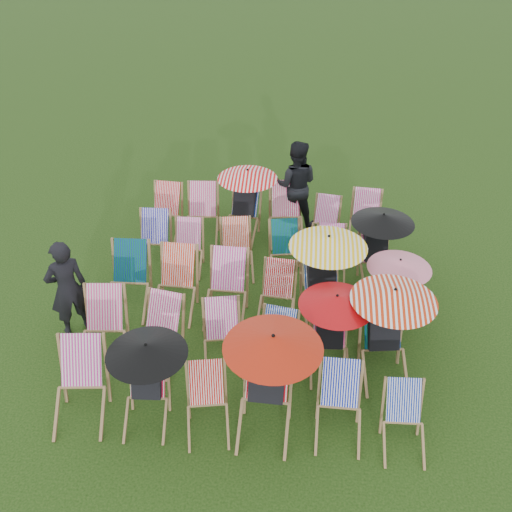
# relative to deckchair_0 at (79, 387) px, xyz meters

# --- Properties ---
(ground) EXTENTS (100.00, 100.00, 0.00)m
(ground) POSITION_rel_deckchair_0_xyz_m (2.08, 2.20, -0.51)
(ground) COLOR black
(ground) RESTS_ON ground
(deckchair_0) EXTENTS (0.77, 1.00, 1.02)m
(deckchair_0) POSITION_rel_deckchair_0_xyz_m (0.00, 0.00, 0.00)
(deckchair_0) COLOR olive
(deckchair_0) RESTS_ON ground
(deckchair_1) EXTENTS (1.03, 1.08, 1.22)m
(deckchair_1) POSITION_rel_deckchair_0_xyz_m (0.89, 0.03, 0.14)
(deckchair_1) COLOR olive
(deckchair_1) RESTS_ON ground
(deckchair_2) EXTENTS (0.69, 0.86, 0.84)m
(deckchair_2) POSITION_rel_deckchair_0_xyz_m (1.68, -0.07, -0.09)
(deckchair_2) COLOR olive
(deckchair_2) RESTS_ON ground
(deckchair_3) EXTENTS (1.23, 1.28, 1.46)m
(deckchair_3) POSITION_rel_deckchair_0_xyz_m (2.44, 0.05, 0.26)
(deckchair_3) COLOR olive
(deckchair_3) RESTS_ON ground
(deckchair_4) EXTENTS (0.61, 0.85, 0.90)m
(deckchair_4) POSITION_rel_deckchair_0_xyz_m (3.35, 0.02, -0.06)
(deckchair_4) COLOR olive
(deckchair_4) RESTS_ON ground
(deckchair_5) EXTENTS (0.57, 0.77, 0.81)m
(deckchair_5) POSITION_rel_deckchair_0_xyz_m (4.15, -0.11, -0.10)
(deckchair_5) COLOR olive
(deckchair_5) RESTS_ON ground
(deckchair_6) EXTENTS (0.74, 0.97, 1.00)m
(deckchair_6) POSITION_rel_deckchair_0_xyz_m (-0.04, 1.10, -0.01)
(deckchair_6) COLOR olive
(deckchair_6) RESTS_ON ground
(deckchair_7) EXTENTS (0.77, 0.96, 0.94)m
(deckchair_7) POSITION_rel_deckchair_0_xyz_m (0.77, 1.12, -0.04)
(deckchair_7) COLOR olive
(deckchair_7) RESTS_ON ground
(deckchair_8) EXTENTS (0.73, 0.91, 0.89)m
(deckchair_8) POSITION_rel_deckchair_0_xyz_m (1.71, 1.13, -0.06)
(deckchair_8) COLOR olive
(deckchair_8) RESTS_ON ground
(deckchair_9) EXTENTS (0.72, 0.90, 0.88)m
(deckchair_9) POSITION_rel_deckchair_0_xyz_m (2.47, 1.01, -0.07)
(deckchair_9) COLOR olive
(deckchair_9) RESTS_ON ground
(deckchair_10) EXTENTS (1.05, 1.11, 1.25)m
(deckchair_10) POSITION_rel_deckchair_0_xyz_m (3.25, 1.16, 0.15)
(deckchair_10) COLOR olive
(deckchair_10) RESTS_ON ground
(deckchair_11) EXTENTS (1.18, 1.27, 1.40)m
(deckchair_11) POSITION_rel_deckchair_0_xyz_m (4.01, 1.16, 0.23)
(deckchair_11) COLOR olive
(deckchair_11) RESTS_ON ground
(deckchair_12) EXTENTS (0.71, 0.97, 1.03)m
(deckchair_12) POSITION_rel_deckchair_0_xyz_m (0.01, 2.24, 0.01)
(deckchair_12) COLOR olive
(deckchair_12) RESTS_ON ground
(deckchair_13) EXTENTS (0.69, 0.94, 1.00)m
(deckchair_13) POSITION_rel_deckchair_0_xyz_m (0.79, 2.24, -0.01)
(deckchair_13) COLOR olive
(deckchair_13) RESTS_ON ground
(deckchair_14) EXTENTS (0.70, 0.96, 1.02)m
(deckchair_14) POSITION_rel_deckchair_0_xyz_m (1.62, 2.19, 0.00)
(deckchair_14) COLOR olive
(deckchair_14) RESTS_ON ground
(deckchair_15) EXTENTS (0.65, 0.86, 0.88)m
(deckchair_15) POSITION_rel_deckchair_0_xyz_m (2.42, 2.19, -0.07)
(deckchair_15) COLOR olive
(deckchair_15) RESTS_ON ground
(deckchair_16) EXTENTS (1.21, 1.32, 1.43)m
(deckchair_16) POSITION_rel_deckchair_0_xyz_m (3.15, 2.33, 0.25)
(deckchair_16) COLOR olive
(deckchair_16) RESTS_ON ground
(deckchair_17) EXTENTS (0.98, 1.04, 1.16)m
(deckchair_17) POSITION_rel_deckchair_0_xyz_m (4.21, 2.24, 0.10)
(deckchair_17) COLOR olive
(deckchair_17) RESTS_ON ground
(deckchair_18) EXTENTS (0.64, 0.88, 0.93)m
(deckchair_18) POSITION_rel_deckchair_0_xyz_m (0.12, 3.47, -0.04)
(deckchair_18) COLOR olive
(deckchair_18) RESTS_ON ground
(deckchair_19) EXTENTS (0.57, 0.79, 0.84)m
(deckchair_19) POSITION_rel_deckchair_0_xyz_m (0.75, 3.40, -0.09)
(deckchair_19) COLOR olive
(deckchair_19) RESTS_ON ground
(deckchair_20) EXTENTS (0.73, 0.91, 0.90)m
(deckchair_20) POSITION_rel_deckchair_0_xyz_m (1.64, 3.38, -0.06)
(deckchair_20) COLOR olive
(deckchair_20) RESTS_ON ground
(deckchair_21) EXTENTS (0.74, 0.92, 0.90)m
(deckchair_21) POSITION_rel_deckchair_0_xyz_m (2.52, 3.39, -0.06)
(deckchair_21) COLOR olive
(deckchair_21) RESTS_ON ground
(deckchair_22) EXTENTS (0.57, 0.79, 0.85)m
(deckchair_22) POSITION_rel_deckchair_0_xyz_m (3.29, 3.41, -0.08)
(deckchair_22) COLOR olive
(deckchair_22) RESTS_ON ground
(deckchair_23) EXTENTS (1.06, 1.15, 1.26)m
(deckchair_23) POSITION_rel_deckchair_0_xyz_m (4.09, 3.38, 0.16)
(deckchair_23) COLOR olive
(deckchair_23) RESTS_ON ground
(deckchair_24) EXTENTS (0.68, 0.90, 0.94)m
(deckchair_24) POSITION_rel_deckchair_0_xyz_m (0.09, 4.49, -0.04)
(deckchair_24) COLOR olive
(deckchair_24) RESTS_ON ground
(deckchair_25) EXTENTS (0.71, 0.94, 0.98)m
(deckchair_25) POSITION_rel_deckchair_0_xyz_m (0.84, 4.47, -0.02)
(deckchair_25) COLOR olive
(deckchair_25) RESTS_ON ground
(deckchair_26) EXTENTS (1.13, 1.20, 1.34)m
(deckchair_26) POSITION_rel_deckchair_0_xyz_m (1.64, 4.63, 0.20)
(deckchair_26) COLOR olive
(deckchair_26) RESTS_ON ground
(deckchair_27) EXTENTS (0.78, 1.01, 1.02)m
(deckchair_27) POSITION_rel_deckchair_0_xyz_m (2.46, 4.58, 0.00)
(deckchair_27) COLOR olive
(deckchair_27) RESTS_ON ground
(deckchair_28) EXTENTS (0.65, 0.82, 0.82)m
(deckchair_28) POSITION_rel_deckchair_0_xyz_m (3.20, 4.53, -0.10)
(deckchair_28) COLOR olive
(deckchair_28) RESTS_ON ground
(deckchair_29) EXTENTS (0.68, 0.90, 0.93)m
(deckchair_29) POSITION_rel_deckchair_0_xyz_m (3.96, 4.60, -0.04)
(deckchair_29) COLOR olive
(deckchair_29) RESTS_ON ground
(person_left) EXTENTS (0.72, 0.68, 1.65)m
(person_left) POSITION_rel_deckchair_0_xyz_m (-0.69, 1.59, 0.32)
(person_left) COLOR black
(person_left) RESTS_ON ground
(person_rear) EXTENTS (0.90, 0.72, 1.80)m
(person_rear) POSITION_rel_deckchair_0_xyz_m (2.60, 5.07, 0.39)
(person_rear) COLOR black
(person_rear) RESTS_ON ground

